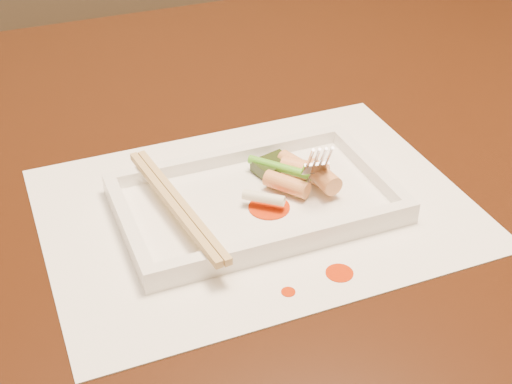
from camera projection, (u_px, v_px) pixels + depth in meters
name	position (u px, v px, depth m)	size (l,w,h in m)	color
table	(200.00, 238.00, 0.81)	(1.40, 0.90, 0.75)	black
placemat	(256.00, 208.00, 0.68)	(0.40, 0.30, 0.00)	white
sauce_splatter_a	(339.00, 273.00, 0.61)	(0.02, 0.02, 0.00)	#C02A05
sauce_splatter_b	(288.00, 292.00, 0.59)	(0.01, 0.01, 0.00)	#C02A05
plate_base	(256.00, 204.00, 0.68)	(0.26, 0.16, 0.01)	white
plate_rim_far	(229.00, 156.00, 0.73)	(0.26, 0.01, 0.01)	white
plate_rim_near	(288.00, 240.00, 0.62)	(0.26, 0.01, 0.01)	white
plate_rim_left	(128.00, 224.00, 0.64)	(0.01, 0.14, 0.01)	white
plate_rim_right	(371.00, 168.00, 0.71)	(0.01, 0.14, 0.01)	white
veg_piece	(273.00, 166.00, 0.72)	(0.04, 0.03, 0.01)	black
scallion_white	(264.00, 198.00, 0.66)	(0.01, 0.01, 0.04)	#EAEACC
scallion_green	(288.00, 170.00, 0.70)	(0.01, 0.01, 0.09)	#3B9418
chopstick_a	(172.00, 205.00, 0.64)	(0.01, 0.19, 0.01)	tan
chopstick_b	(181.00, 203.00, 0.65)	(0.01, 0.19, 0.01)	tan
fork	(317.00, 110.00, 0.67)	(0.09, 0.10, 0.14)	silver
sauce_blob_0	(269.00, 207.00, 0.67)	(0.04, 0.04, 0.00)	#C02A05
rice_cake_0	(300.00, 167.00, 0.71)	(0.02, 0.02, 0.05)	#EEB46F
rice_cake_1	(287.00, 184.00, 0.68)	(0.02, 0.02, 0.04)	#EEB46F
rice_cake_2	(322.00, 177.00, 0.68)	(0.02, 0.02, 0.04)	#EEB46F
rice_cake_3	(305.00, 170.00, 0.70)	(0.02, 0.02, 0.05)	#EEB46F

